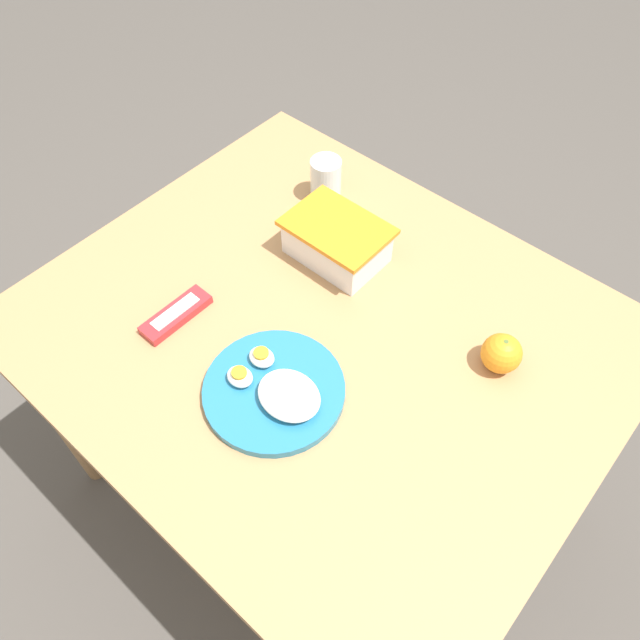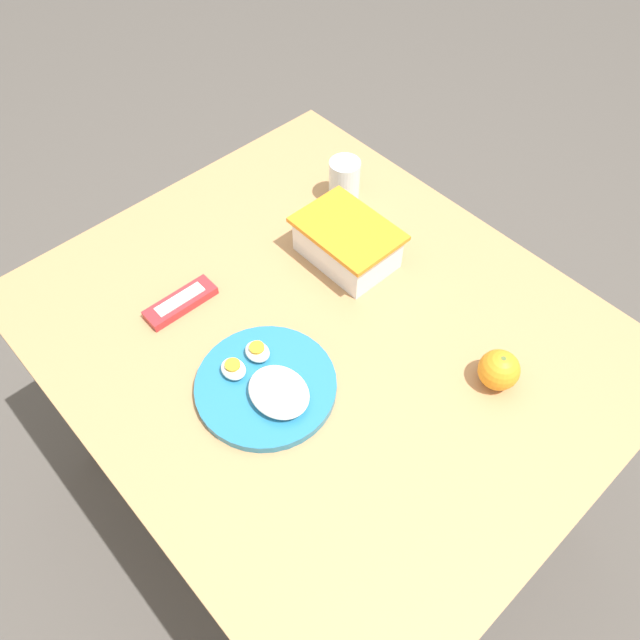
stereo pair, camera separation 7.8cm
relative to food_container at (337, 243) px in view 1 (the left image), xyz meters
The scene contains 7 objects.
ground_plane 0.77m from the food_container, 57.63° to the right, with size 10.00×10.00×0.00m, color #4C4742.
table 0.23m from the food_container, 57.63° to the right, with size 1.10×0.93×0.71m.
food_container is the anchor object (origin of this frame).
orange_fruit 0.40m from the food_container, ahead, with size 0.07×0.07×0.07m.
rice_plate 0.36m from the food_container, 67.23° to the right, with size 0.25×0.25×0.05m.
candy_bar 0.36m from the food_container, 111.23° to the right, with size 0.05×0.15×0.02m.
drinking_glass 0.19m from the food_container, 137.86° to the left, with size 0.07×0.07×0.10m.
Camera 1 is at (0.47, -0.54, 1.68)m, focal length 35.00 mm.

